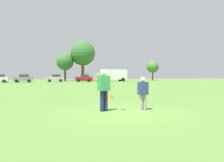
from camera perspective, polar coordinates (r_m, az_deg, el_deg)
ground_plane at (r=9.47m, az=2.76°, el=-8.02°), size 169.05×169.05×0.00m
player_thrower at (r=9.67m, az=-2.09°, el=-1.79°), size 0.57×0.43×1.80m
player_defender at (r=10.07m, az=7.89°, el=-2.72°), size 0.45×0.27×1.48m
frisbee at (r=9.76m, az=1.64°, el=-1.88°), size 0.27×0.27×0.06m
traffic_cone at (r=15.26m, az=-0.20°, el=-3.57°), size 0.32×0.32×0.48m
parked_car_center at (r=54.79m, az=-21.67°, el=0.65°), size 4.30×2.41×1.82m
parked_car_mid_right at (r=56.62m, az=-14.27°, el=0.72°), size 4.30×2.41×1.82m
parked_car_near_right at (r=56.07m, az=-7.19°, el=0.75°), size 4.30×2.41×1.82m
box_truck at (r=59.67m, az=-0.15°, el=1.60°), size 8.63×3.34×3.18m
tree_east_birch at (r=64.83m, az=-11.90°, el=4.77°), size 4.83×4.83×7.85m
tree_east_oak at (r=65.31m, az=-7.48°, el=7.01°), size 7.11×7.11×11.56m
tree_far_east_pine at (r=73.09m, az=10.34°, el=3.57°), size 3.89×3.89×6.32m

